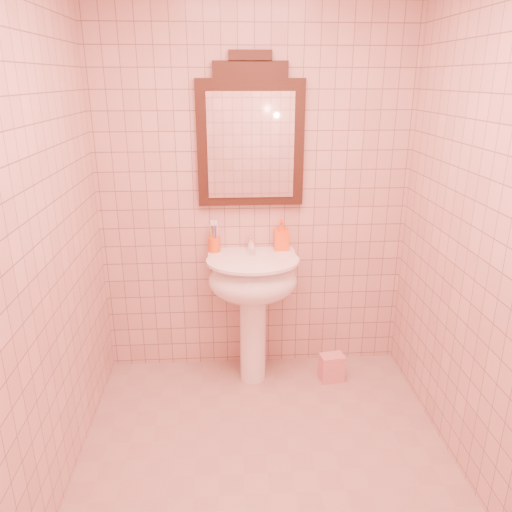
{
  "coord_description": "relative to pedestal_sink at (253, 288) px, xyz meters",
  "views": [
    {
      "loc": [
        -0.19,
        -2.04,
        1.92
      ],
      "look_at": [
        -0.03,
        0.55,
        1.0
      ],
      "focal_mm": 35.0,
      "sensor_mm": 36.0,
      "label": 1
    }
  ],
  "objects": [
    {
      "name": "floor",
      "position": [
        0.03,
        -0.87,
        -0.66
      ],
      "size": [
        2.2,
        2.2,
        0.0
      ],
      "primitive_type": "plane",
      "color": "tan",
      "rests_on": "ground"
    },
    {
      "name": "back_wall",
      "position": [
        0.03,
        0.23,
        0.59
      ],
      "size": [
        2.0,
        0.02,
        2.5
      ],
      "primitive_type": "cube",
      "color": "#D5A294",
      "rests_on": "floor"
    },
    {
      "name": "pedestal_sink",
      "position": [
        0.0,
        0.0,
        0.0
      ],
      "size": [
        0.58,
        0.58,
        0.86
      ],
      "color": "white",
      "rests_on": "floor"
    },
    {
      "name": "faucet",
      "position": [
        -0.0,
        0.14,
        0.26
      ],
      "size": [
        0.04,
        0.16,
        0.11
      ],
      "color": "white",
      "rests_on": "pedestal_sink"
    },
    {
      "name": "mirror",
      "position": [
        0.0,
        0.2,
        0.92
      ],
      "size": [
        0.66,
        0.06,
        0.92
      ],
      "color": "black",
      "rests_on": "back_wall"
    },
    {
      "name": "toothbrush_cup",
      "position": [
        -0.24,
        0.15,
        0.25
      ],
      "size": [
        0.08,
        0.08,
        0.18
      ],
      "rotation": [
        0.0,
        0.0,
        0.13
      ],
      "color": "#EA5113",
      "rests_on": "pedestal_sink"
    },
    {
      "name": "soap_dispenser",
      "position": [
        0.2,
        0.17,
        0.3
      ],
      "size": [
        0.09,
        0.09,
        0.2
      ],
      "primitive_type": "imported",
      "rotation": [
        0.0,
        0.0,
        0.01
      ],
      "color": "#FF5715",
      "rests_on": "pedestal_sink"
    },
    {
      "name": "towel",
      "position": [
        0.53,
        -0.06,
        -0.57
      ],
      "size": [
        0.17,
        0.13,
        0.19
      ],
      "primitive_type": "cube",
      "rotation": [
        0.0,
        0.0,
        0.16
      ],
      "color": "pink",
      "rests_on": "floor"
    }
  ]
}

